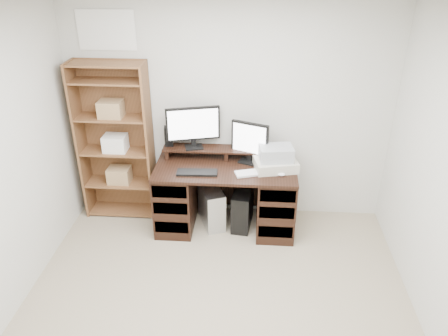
# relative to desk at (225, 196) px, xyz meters

# --- Properties ---
(room) EXTENTS (3.54, 4.04, 2.54)m
(room) POSITION_rel_desk_xyz_m (0.01, -1.64, 0.86)
(room) COLOR tan
(room) RESTS_ON ground
(desk) EXTENTS (1.50, 0.70, 0.75)m
(desk) POSITION_rel_desk_xyz_m (0.00, 0.00, 0.00)
(desk) COLOR black
(desk) RESTS_ON ground
(riser_shelf) EXTENTS (1.40, 0.22, 0.12)m
(riser_shelf) POSITION_rel_desk_xyz_m (0.00, 0.21, 0.45)
(riser_shelf) COLOR black
(riser_shelf) RESTS_ON desk
(monitor_wide) EXTENTS (0.57, 0.21, 0.46)m
(monitor_wide) POSITION_rel_desk_xyz_m (-0.36, 0.21, 0.74)
(monitor_wide) COLOR black
(monitor_wide) RESTS_ON riser_shelf
(monitor_small) EXTENTS (0.40, 0.22, 0.45)m
(monitor_small) POSITION_rel_desk_xyz_m (0.25, 0.15, 0.61)
(monitor_small) COLOR black
(monitor_small) RESTS_ON desk
(speaker) EXTENTS (0.10, 0.10, 0.22)m
(speaker) POSITION_rel_desk_xyz_m (-0.64, 0.24, 0.59)
(speaker) COLOR black
(speaker) RESTS_ON riser_shelf
(keyboard_black) EXTENTS (0.42, 0.16, 0.02)m
(keyboard_black) POSITION_rel_desk_xyz_m (-0.28, -0.17, 0.37)
(keyboard_black) COLOR black
(keyboard_black) RESTS_ON desk
(keyboard_white) EXTENTS (0.46, 0.26, 0.02)m
(keyboard_white) POSITION_rel_desk_xyz_m (0.33, -0.11, 0.37)
(keyboard_white) COLOR silver
(keyboard_white) RESTS_ON desk
(mouse) EXTENTS (0.08, 0.05, 0.03)m
(mouse) POSITION_rel_desk_xyz_m (0.58, -0.15, 0.38)
(mouse) COLOR silver
(mouse) RESTS_ON desk
(printer) EXTENTS (0.49, 0.41, 0.11)m
(printer) POSITION_rel_desk_xyz_m (0.53, 0.00, 0.41)
(printer) COLOR #BCB6A4
(printer) RESTS_ON desk
(basket) EXTENTS (0.37, 0.29, 0.15)m
(basket) POSITION_rel_desk_xyz_m (0.53, 0.00, 0.54)
(basket) COLOR #9DA3A8
(basket) RESTS_ON printer
(tower_silver) EXTENTS (0.36, 0.50, 0.46)m
(tower_silver) POSITION_rel_desk_xyz_m (-0.16, 0.03, -0.16)
(tower_silver) COLOR #B6B9BE
(tower_silver) RESTS_ON ground
(tower_black) EXTENTS (0.24, 0.47, 0.45)m
(tower_black) POSITION_rel_desk_xyz_m (0.19, 0.03, -0.16)
(tower_black) COLOR black
(tower_black) RESTS_ON ground
(bookshelf) EXTENTS (0.80, 0.30, 1.80)m
(bookshelf) POSITION_rel_desk_xyz_m (-1.23, 0.21, 0.53)
(bookshelf) COLOR brown
(bookshelf) RESTS_ON ground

